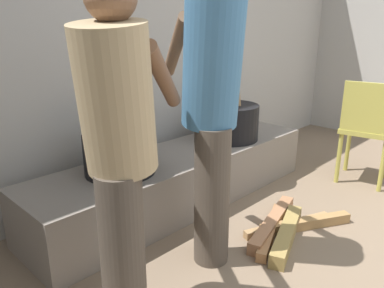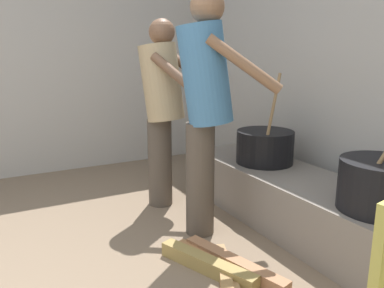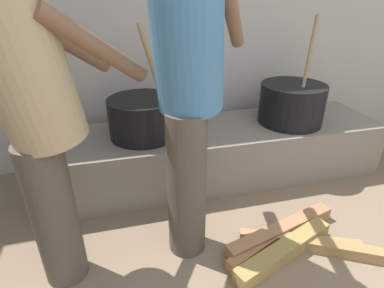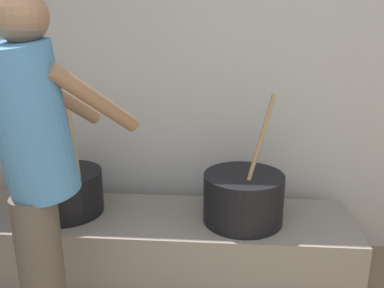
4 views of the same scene
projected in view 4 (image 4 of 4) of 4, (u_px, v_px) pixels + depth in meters
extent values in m
cube|color=#ADA8A0|center=(195.00, 69.00, 2.73)|extent=(5.68, 0.20, 2.44)
cube|color=slate|center=(154.00, 244.00, 2.55)|extent=(2.40, 0.60, 0.40)
cylinder|color=black|center=(65.00, 192.00, 2.50)|extent=(0.45, 0.45, 0.26)
cylinder|color=#937047|center=(73.00, 140.00, 2.40)|extent=(0.15, 0.23, 0.51)
cylinder|color=black|center=(243.00, 198.00, 2.38)|extent=(0.46, 0.46, 0.29)
cylinder|color=#937047|center=(260.00, 142.00, 2.27)|extent=(0.18, 0.21, 0.51)
cylinder|color=#4C4238|center=(42.00, 277.00, 1.88)|extent=(0.20, 0.20, 0.80)
cylinder|color=teal|center=(30.00, 123.00, 1.70)|extent=(0.46, 0.49, 0.68)
sphere|color=brown|center=(20.00, 16.00, 1.58)|extent=(0.22, 0.22, 0.22)
cylinder|color=brown|center=(96.00, 100.00, 1.79)|extent=(0.31, 0.45, 0.37)
cylinder|color=brown|center=(57.00, 94.00, 1.94)|extent=(0.31, 0.45, 0.37)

